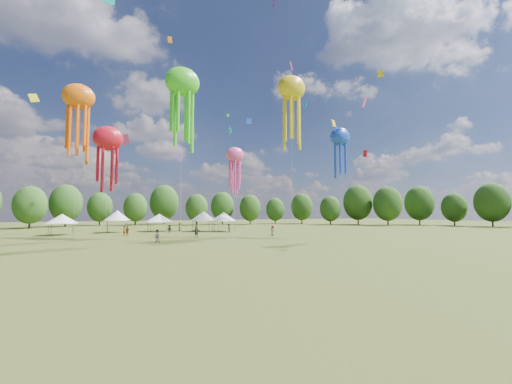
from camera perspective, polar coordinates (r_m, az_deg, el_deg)
name	(u,v)px	position (r m, az deg, el deg)	size (l,w,h in m)	color
ground	(404,288)	(19.74, 24.90, -15.21)	(300.00, 300.00, 0.00)	#384416
spectator_near	(157,236)	(45.06, -17.27, -7.53)	(0.86, 0.67, 1.76)	gray
spectators_far	(194,230)	(60.10, -11.02, -6.62)	(23.85, 23.10, 1.88)	gray
festival_tents	(159,217)	(68.97, -16.92, -4.28)	(35.32, 11.55, 4.42)	#47474C
show_kites	(216,114)	(57.48, -7.09, 13.59)	(44.34, 21.97, 32.62)	red
small_kites	(188,67)	(61.64, -12.09, 20.92)	(76.97, 59.69, 44.06)	red
treeline	(154,201)	(75.61, -17.70, -1.59)	(201.57, 95.24, 13.43)	#38281C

